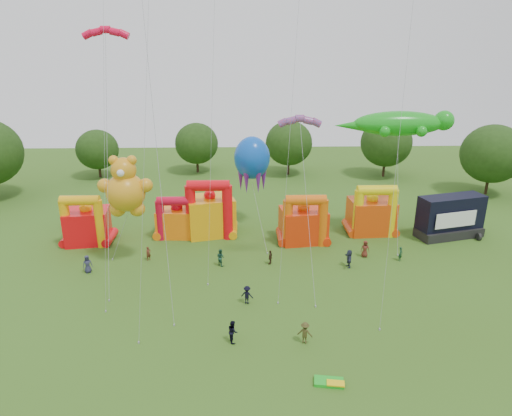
{
  "coord_description": "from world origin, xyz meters",
  "views": [
    {
      "loc": [
        -0.12,
        -23.13,
        21.81
      ],
      "look_at": [
        1.12,
        18.0,
        7.18
      ],
      "focal_mm": 32.0,
      "sensor_mm": 36.0,
      "label": 1
    }
  ],
  "objects_px": {
    "teddy_bear_kite": "(125,193)",
    "spectator_4": "(270,257)",
    "bouncy_castle_0": "(87,224)",
    "bouncy_castle_2": "(210,213)",
    "gecko_kite": "(399,148)",
    "spectator_0": "(87,264)",
    "octopus_kite": "(255,183)",
    "stage_trailer": "(450,217)"
  },
  "relations": [
    {
      "from": "teddy_bear_kite",
      "to": "spectator_4",
      "type": "distance_m",
      "value": 16.39
    },
    {
      "from": "bouncy_castle_0",
      "to": "bouncy_castle_2",
      "type": "height_order",
      "value": "bouncy_castle_2"
    },
    {
      "from": "bouncy_castle_2",
      "to": "teddy_bear_kite",
      "type": "relative_size",
      "value": 0.62
    },
    {
      "from": "gecko_kite",
      "to": "spectator_0",
      "type": "bearing_deg",
      "value": -166.78
    },
    {
      "from": "bouncy_castle_0",
      "to": "bouncy_castle_2",
      "type": "bearing_deg",
      "value": 8.47
    },
    {
      "from": "bouncy_castle_2",
      "to": "spectator_4",
      "type": "distance_m",
      "value": 10.95
    },
    {
      "from": "bouncy_castle_0",
      "to": "gecko_kite",
      "type": "height_order",
      "value": "gecko_kite"
    },
    {
      "from": "teddy_bear_kite",
      "to": "gecko_kite",
      "type": "bearing_deg",
      "value": 10.45
    },
    {
      "from": "gecko_kite",
      "to": "spectator_0",
      "type": "relative_size",
      "value": 8.03
    },
    {
      "from": "bouncy_castle_0",
      "to": "octopus_kite",
      "type": "bearing_deg",
      "value": 10.58
    },
    {
      "from": "bouncy_castle_0",
      "to": "spectator_0",
      "type": "xyz_separation_m",
      "value": [
        2.3,
        -7.6,
        -1.41
      ]
    },
    {
      "from": "spectator_4",
      "to": "stage_trailer",
      "type": "bearing_deg",
      "value": 131.51
    },
    {
      "from": "teddy_bear_kite",
      "to": "octopus_kite",
      "type": "distance_m",
      "value": 16.24
    },
    {
      "from": "bouncy_castle_0",
      "to": "gecko_kite",
      "type": "bearing_deg",
      "value": 0.39
    },
    {
      "from": "stage_trailer",
      "to": "spectator_4",
      "type": "height_order",
      "value": "stage_trailer"
    },
    {
      "from": "stage_trailer",
      "to": "teddy_bear_kite",
      "type": "bearing_deg",
      "value": -170.93
    },
    {
      "from": "spectator_4",
      "to": "bouncy_castle_2",
      "type": "bearing_deg",
      "value": -116.62
    },
    {
      "from": "bouncy_castle_0",
      "to": "spectator_0",
      "type": "height_order",
      "value": "bouncy_castle_0"
    },
    {
      "from": "stage_trailer",
      "to": "spectator_4",
      "type": "bearing_deg",
      "value": -162.59
    },
    {
      "from": "bouncy_castle_0",
      "to": "spectator_4",
      "type": "xyz_separation_m",
      "value": [
        20.99,
        -6.23,
        -1.57
      ]
    },
    {
      "from": "teddy_bear_kite",
      "to": "spectator_4",
      "type": "relative_size",
      "value": 7.51
    },
    {
      "from": "bouncy_castle_0",
      "to": "teddy_bear_kite",
      "type": "xyz_separation_m",
      "value": [
        6.16,
        -5.21,
        5.32
      ]
    },
    {
      "from": "bouncy_castle_0",
      "to": "bouncy_castle_2",
      "type": "relative_size",
      "value": 0.85
    },
    {
      "from": "bouncy_castle_0",
      "to": "octopus_kite",
      "type": "xyz_separation_m",
      "value": [
        19.65,
        3.67,
        3.64
      ]
    },
    {
      "from": "bouncy_castle_0",
      "to": "gecko_kite",
      "type": "xyz_separation_m",
      "value": [
        35.71,
        0.25,
        8.7
      ]
    },
    {
      "from": "stage_trailer",
      "to": "octopus_kite",
      "type": "height_order",
      "value": "octopus_kite"
    },
    {
      "from": "bouncy_castle_2",
      "to": "gecko_kite",
      "type": "distance_m",
      "value": 23.16
    },
    {
      "from": "octopus_kite",
      "to": "spectator_0",
      "type": "relative_size",
      "value": 6.2
    },
    {
      "from": "bouncy_castle_2",
      "to": "spectator_4",
      "type": "relative_size",
      "value": 4.65
    },
    {
      "from": "bouncy_castle_0",
      "to": "stage_trailer",
      "type": "xyz_separation_m",
      "value": [
        43.04,
        0.68,
        0.11
      ]
    },
    {
      "from": "octopus_kite",
      "to": "spectator_0",
      "type": "xyz_separation_m",
      "value": [
        -17.35,
        -11.27,
        -5.05
      ]
    },
    {
      "from": "spectator_0",
      "to": "teddy_bear_kite",
      "type": "bearing_deg",
      "value": 8.56
    },
    {
      "from": "octopus_kite",
      "to": "gecko_kite",
      "type": "bearing_deg",
      "value": -12.03
    },
    {
      "from": "spectator_0",
      "to": "spectator_4",
      "type": "distance_m",
      "value": 18.74
    },
    {
      "from": "bouncy_castle_0",
      "to": "stage_trailer",
      "type": "height_order",
      "value": "bouncy_castle_0"
    },
    {
      "from": "bouncy_castle_2",
      "to": "stage_trailer",
      "type": "height_order",
      "value": "bouncy_castle_2"
    },
    {
      "from": "bouncy_castle_2",
      "to": "stage_trailer",
      "type": "bearing_deg",
      "value": -2.83
    },
    {
      "from": "stage_trailer",
      "to": "octopus_kite",
      "type": "distance_m",
      "value": 23.85
    },
    {
      "from": "spectator_4",
      "to": "spectator_0",
      "type": "bearing_deg",
      "value": -61.69
    },
    {
      "from": "bouncy_castle_0",
      "to": "gecko_kite",
      "type": "distance_m",
      "value": 36.75
    },
    {
      "from": "teddy_bear_kite",
      "to": "gecko_kite",
      "type": "relative_size",
      "value": 0.78
    },
    {
      "from": "spectator_0",
      "to": "spectator_4",
      "type": "bearing_deg",
      "value": -19.11
    }
  ]
}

